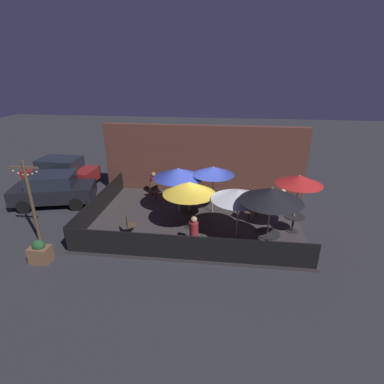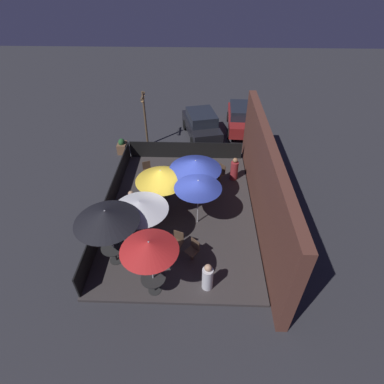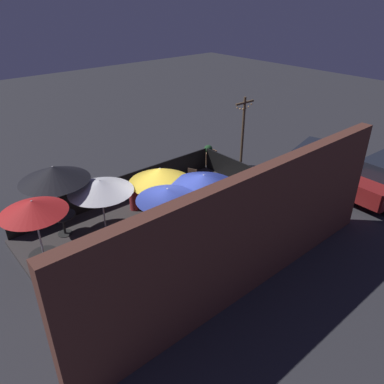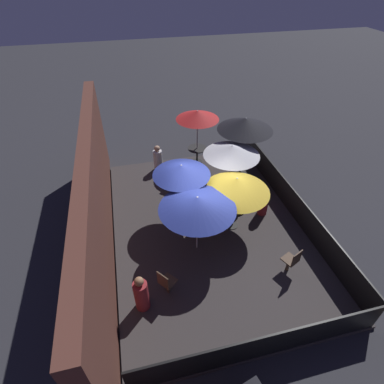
{
  "view_description": "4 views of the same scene",
  "coord_description": "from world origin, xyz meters",
  "views": [
    {
      "loc": [
        1.25,
        -11.85,
        6.34
      ],
      "look_at": [
        -0.21,
        0.16,
        1.32
      ],
      "focal_mm": 28.0,
      "sensor_mm": 36.0,
      "label": 1
    },
    {
      "loc": [
        9.87,
        0.8,
        9.13
      ],
      "look_at": [
        0.09,
        0.49,
        1.28
      ],
      "focal_mm": 28.0,
      "sensor_mm": 36.0,
      "label": 2
    },
    {
      "loc": [
        6.35,
        8.47,
        7.39
      ],
      "look_at": [
        -0.92,
        -0.01,
        1.33
      ],
      "focal_mm": 35.0,
      "sensor_mm": 36.0,
      "label": 3
    },
    {
      "loc": [
        -7.08,
        2.28,
        7.57
      ],
      "look_at": [
        0.72,
        0.38,
        1.12
      ],
      "focal_mm": 28.0,
      "sensor_mm": 36.0,
      "label": 4
    }
  ],
  "objects": [
    {
      "name": "patio_chair_0",
      "position": [
        2.27,
        0.02,
        0.63
      ],
      "size": [
        0.52,
        0.52,
        0.93
      ],
      "rotation": [
        0.0,
        0.0,
        -0.36
      ],
      "color": "#4C3828",
      "rests_on": "patio_deck"
    },
    {
      "name": "fence_front",
      "position": [
        0.0,
        -3.14,
        0.59
      ],
      "size": [
        8.8,
        0.05,
        0.95
      ],
      "color": "black",
      "rests_on": "patio_deck"
    },
    {
      "name": "patio_chair_2",
      "position": [
        -2.29,
        1.83,
        0.63
      ],
      "size": [
        0.56,
        0.56,
        0.94
      ],
      "rotation": [
        0.0,
        0.0,
        -0.9
      ],
      "color": "#4C3828",
      "rests_on": "patio_deck"
    },
    {
      "name": "patron_1",
      "position": [
        3.85,
        1.13,
        0.64
      ],
      "size": [
        0.45,
        0.45,
        1.16
      ],
      "rotation": [
        0.0,
        0.0,
        0.21
      ],
      "color": "silver",
      "rests_on": "patio_deck"
    },
    {
      "name": "dining_table_2",
      "position": [
        4.04,
        -0.66,
        0.68
      ],
      "size": [
        0.82,
        0.82,
        0.71
      ],
      "color": "black",
      "rests_on": "patio_deck"
    },
    {
      "name": "parked_car_0",
      "position": [
        -7.16,
        0.85,
        0.84
      ],
      "size": [
        4.12,
        2.58,
        1.62
      ],
      "rotation": [
        0.0,
        0.0,
        0.24
      ],
      "color": "black",
      "rests_on": "ground_plane"
    },
    {
      "name": "patio_umbrella_1",
      "position": [
        -0.2,
        -0.82,
        1.9
      ],
      "size": [
        2.16,
        2.16,
        2.04
      ],
      "color": "#B2B2B7",
      "rests_on": "patio_deck"
    },
    {
      "name": "patron_0",
      "position": [
        0.14,
        -2.1,
        0.65
      ],
      "size": [
        0.47,
        0.47,
        1.16
      ],
      "rotation": [
        0.0,
        0.0,
        5.32
      ],
      "color": "maroon",
      "rests_on": "patio_deck"
    },
    {
      "name": "patio_umbrella_0",
      "position": [
        2.81,
        -2.26,
        2.37
      ],
      "size": [
        2.19,
        2.19,
        2.5
      ],
      "color": "#B2B2B7",
      "rests_on": "patio_deck"
    },
    {
      "name": "fence_side_left",
      "position": [
        -4.46,
        0.0,
        0.59
      ],
      "size": [
        0.05,
        6.16,
        0.95
      ],
      "color": "black",
      "rests_on": "patio_deck"
    },
    {
      "name": "patio_deck",
      "position": [
        0.0,
        0.0,
        0.06
      ],
      "size": [
        9.0,
        6.36,
        0.12
      ],
      "color": "#383333",
      "rests_on": "ground_plane"
    },
    {
      "name": "patio_umbrella_5",
      "position": [
        -0.87,
        0.61,
        2.02
      ],
      "size": [
        2.27,
        2.27,
        2.11
      ],
      "color": "#B2B2B7",
      "rests_on": "patio_deck"
    },
    {
      "name": "dining_table_1",
      "position": [
        -0.2,
        -0.82,
        0.73
      ],
      "size": [
        0.78,
        0.78,
        0.78
      ],
      "color": "black",
      "rests_on": "patio_deck"
    },
    {
      "name": "parked_car_1",
      "position": [
        -8.19,
        3.45,
        0.84
      ],
      "size": [
        4.06,
        1.93,
        1.62
      ],
      "rotation": [
        0.0,
        0.0,
        -0.04
      ],
      "color": "maroon",
      "rests_on": "ground_plane"
    },
    {
      "name": "building_wall",
      "position": [
        0.0,
        3.41,
        1.83
      ],
      "size": [
        10.6,
        0.36,
        3.66
      ],
      "color": "brown",
      "rests_on": "ground_plane"
    },
    {
      "name": "patio_umbrella_2",
      "position": [
        4.04,
        -0.66,
        2.37
      ],
      "size": [
        1.79,
        1.79,
        2.44
      ],
      "color": "#B2B2B7",
      "rests_on": "patio_deck"
    },
    {
      "name": "ground_plane",
      "position": [
        0.0,
        0.0,
        0.0
      ],
      "size": [
        60.0,
        60.0,
        0.0
      ],
      "primitive_type": "plane",
      "color": "#2D2D33"
    },
    {
      "name": "patio_chair_1",
      "position": [
        2.62,
        0.61,
        0.61
      ],
      "size": [
        0.56,
        0.56,
        0.9
      ],
      "rotation": [
        0.0,
        0.0,
        -0.73
      ],
      "color": "#4C3828",
      "rests_on": "patio_deck"
    },
    {
      "name": "dining_table_0",
      "position": [
        2.81,
        -2.26,
        0.72
      ],
      "size": [
        0.89,
        0.89,
        0.75
      ],
      "color": "black",
      "rests_on": "patio_deck"
    },
    {
      "name": "patio_chair_3",
      "position": [
        -2.43,
        -1.82,
        0.64
      ],
      "size": [
        0.53,
        0.53,
        0.94
      ],
      "rotation": [
        0.0,
        0.0,
        0.42
      ],
      "color": "#4C3828",
      "rests_on": "patio_deck"
    },
    {
      "name": "patron_2",
      "position": [
        -2.52,
        2.52,
        0.66
      ],
      "size": [
        0.48,
        0.48,
        1.22
      ],
      "rotation": [
        0.0,
        0.0,
        2.82
      ],
      "color": "maroon",
      "rests_on": "patio_deck"
    },
    {
      "name": "patio_umbrella_3",
      "position": [
        1.74,
        -1.36,
        1.94
      ],
      "size": [
        2.09,
        2.09,
        2.01
      ],
      "color": "#B2B2B7",
      "rests_on": "patio_deck"
    },
    {
      "name": "planter_box",
      "position": [
        -5.1,
        -3.7,
        0.39
      ],
      "size": [
        0.7,
        0.49,
        0.87
      ],
      "color": "brown",
      "rests_on": "ground_plane"
    },
    {
      "name": "light_post",
      "position": [
        -6.0,
        -2.38,
        1.86
      ],
      "size": [
        1.1,
        0.12,
        3.28
      ],
      "color": "brown",
      "rests_on": "ground_plane"
    },
    {
      "name": "patio_umbrella_4",
      "position": [
        0.67,
        0.74,
        2.14
      ],
      "size": [
        1.88,
        1.88,
        2.2
      ],
      "color": "#B2B2B7",
      "rests_on": "patio_deck"
    }
  ]
}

